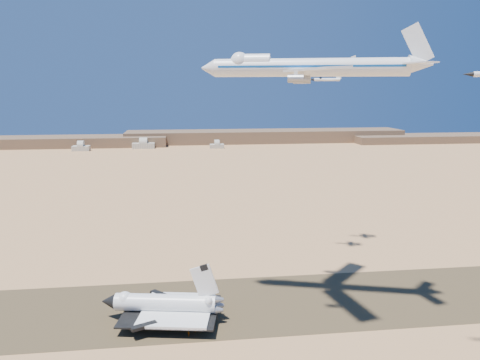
{
  "coord_description": "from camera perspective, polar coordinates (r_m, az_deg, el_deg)",
  "views": [
    {
      "loc": [
        -8.8,
        -164.43,
        81.21
      ],
      "look_at": [
        13.03,
        8.0,
        47.0
      ],
      "focal_mm": 35.0,
      "sensor_mm": 36.0,
      "label": 1
    }
  ],
  "objects": [
    {
      "name": "crew_b",
      "position": [
        169.44,
        -6.51,
        -17.2
      ],
      "size": [
        0.79,
        1.01,
        1.83
      ],
      "primitive_type": "imported",
      "rotation": [
        0.0,
        0.0,
        1.92
      ],
      "color": "#CF6A0C",
      "rests_on": "runway"
    },
    {
      "name": "chase_jet_e",
      "position": [
        219.54,
        10.48,
        11.96
      ],
      "size": [
        14.2,
        8.26,
        3.62
      ],
      "rotation": [
        0.0,
        0.0,
        -0.29
      ],
      "color": "white"
    },
    {
      "name": "crew_a",
      "position": [
        166.71,
        -5.45,
        -17.67
      ],
      "size": [
        0.52,
        0.74,
        1.93
      ],
      "primitive_type": "imported",
      "rotation": [
        0.0,
        0.0,
        1.65
      ],
      "color": "#CF6A0C",
      "rests_on": "runway"
    },
    {
      "name": "chase_jet_f",
      "position": [
        232.82,
        12.31,
        13.89
      ],
      "size": [
        15.37,
        8.67,
        3.86
      ],
      "rotation": [
        0.0,
        0.0,
        -0.19
      ],
      "color": "white"
    },
    {
      "name": "ridgeline",
      "position": [
        699.57,
        -1.1,
        5.1
      ],
      "size": [
        960.0,
        90.0,
        18.0
      ],
      "color": "brown",
      "rests_on": "ground"
    },
    {
      "name": "shuttle",
      "position": [
        173.4,
        -9.2,
        -14.8
      ],
      "size": [
        43.69,
        31.85,
        21.5
      ],
      "rotation": [
        0.0,
        0.0,
        -0.18
      ],
      "color": "white",
      "rests_on": "runway"
    },
    {
      "name": "carrier_747",
      "position": [
        161.99,
        7.64,
        13.46
      ],
      "size": [
        76.21,
        56.92,
        19.05
      ],
      "rotation": [
        0.0,
        0.0,
        -0.28
      ],
      "color": "white"
    },
    {
      "name": "ground",
      "position": [
        183.6,
        -3.86,
        -15.14
      ],
      "size": [
        1200.0,
        1200.0,
        0.0
      ],
      "primitive_type": "plane",
      "color": "tan",
      "rests_on": "ground"
    },
    {
      "name": "crew_c",
      "position": [
        164.44,
        -6.27,
        -18.14
      ],
      "size": [
        1.22,
        1.0,
        1.86
      ],
      "primitive_type": "imported",
      "rotation": [
        0.0,
        0.0,
        2.65
      ],
      "color": "#CF6A0C",
      "rests_on": "runway"
    },
    {
      "name": "hangars",
      "position": [
        649.73,
        -12.07,
        4.14
      ],
      "size": [
        200.5,
        29.5,
        30.0
      ],
      "color": "beige",
      "rests_on": "ground"
    },
    {
      "name": "runway",
      "position": [
        183.59,
        -3.86,
        -15.14
      ],
      "size": [
        600.0,
        50.0,
        0.06
      ],
      "primitive_type": "cube",
      "color": "#4E4027",
      "rests_on": "ground"
    }
  ]
}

